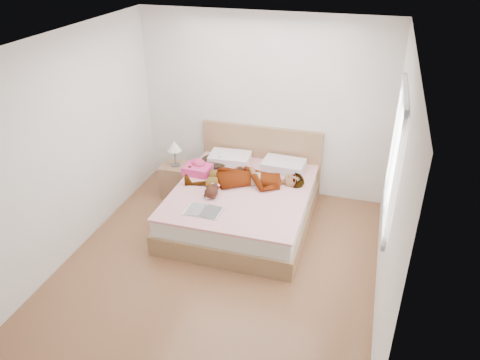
{
  "coord_description": "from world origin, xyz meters",
  "views": [
    {
      "loc": [
        1.5,
        -4.18,
        3.54
      ],
      "look_at": [
        0.0,
        0.85,
        0.7
      ],
      "focal_mm": 35.0,
      "sensor_mm": 36.0,
      "label": 1
    }
  ],
  "objects_px": {
    "bed": "(244,201)",
    "towel": "(198,168)",
    "coffee_mug": "(209,195)",
    "plush_toy": "(212,191)",
    "magazine": "(203,211)",
    "nightstand": "(177,178)",
    "woman": "(245,175)",
    "phone": "(219,154)"
  },
  "relations": [
    {
      "from": "bed",
      "to": "towel",
      "type": "height_order",
      "value": "bed"
    },
    {
      "from": "coffee_mug",
      "to": "plush_toy",
      "type": "relative_size",
      "value": 0.43
    },
    {
      "from": "magazine",
      "to": "nightstand",
      "type": "distance_m",
      "value": 1.38
    },
    {
      "from": "towel",
      "to": "magazine",
      "type": "height_order",
      "value": "towel"
    },
    {
      "from": "magazine",
      "to": "coffee_mug",
      "type": "distance_m",
      "value": 0.34
    },
    {
      "from": "coffee_mug",
      "to": "nightstand",
      "type": "relative_size",
      "value": 0.13
    },
    {
      "from": "woman",
      "to": "phone",
      "type": "relative_size",
      "value": 18.24
    },
    {
      "from": "woman",
      "to": "phone",
      "type": "xyz_separation_m",
      "value": [
        -0.5,
        0.4,
        0.06
      ]
    },
    {
      "from": "woman",
      "to": "magazine",
      "type": "bearing_deg",
      "value": -29.92
    },
    {
      "from": "bed",
      "to": "nightstand",
      "type": "relative_size",
      "value": 2.36
    },
    {
      "from": "nightstand",
      "to": "woman",
      "type": "bearing_deg",
      "value": -11.16
    },
    {
      "from": "woman",
      "to": "phone",
      "type": "bearing_deg",
      "value": -140.41
    },
    {
      "from": "magazine",
      "to": "coffee_mug",
      "type": "xyz_separation_m",
      "value": [
        -0.05,
        0.33,
        0.04
      ]
    },
    {
      "from": "nightstand",
      "to": "magazine",
      "type": "bearing_deg",
      "value": -52.41
    },
    {
      "from": "magazine",
      "to": "nightstand",
      "type": "relative_size",
      "value": 0.51
    },
    {
      "from": "bed",
      "to": "towel",
      "type": "xyz_separation_m",
      "value": [
        -0.72,
        0.18,
        0.31
      ]
    },
    {
      "from": "towel",
      "to": "nightstand",
      "type": "height_order",
      "value": "nightstand"
    },
    {
      "from": "phone",
      "to": "plush_toy",
      "type": "bearing_deg",
      "value": -89.17
    },
    {
      "from": "magazine",
      "to": "coffee_mug",
      "type": "relative_size",
      "value": 3.85
    },
    {
      "from": "phone",
      "to": "coffee_mug",
      "type": "distance_m",
      "value": 0.95
    },
    {
      "from": "phone",
      "to": "towel",
      "type": "distance_m",
      "value": 0.4
    },
    {
      "from": "phone",
      "to": "plush_toy",
      "type": "distance_m",
      "value": 0.91
    },
    {
      "from": "coffee_mug",
      "to": "bed",
      "type": "bearing_deg",
      "value": 50.21
    },
    {
      "from": "plush_toy",
      "to": "woman",
      "type": "bearing_deg",
      "value": 58.15
    },
    {
      "from": "bed",
      "to": "nightstand",
      "type": "bearing_deg",
      "value": 163.65
    },
    {
      "from": "woman",
      "to": "nightstand",
      "type": "distance_m",
      "value": 1.18
    },
    {
      "from": "bed",
      "to": "magazine",
      "type": "distance_m",
      "value": 0.84
    },
    {
      "from": "bed",
      "to": "plush_toy",
      "type": "relative_size",
      "value": 7.8
    },
    {
      "from": "magazine",
      "to": "plush_toy",
      "type": "bearing_deg",
      "value": 93.15
    },
    {
      "from": "plush_toy",
      "to": "nightstand",
      "type": "bearing_deg",
      "value": 138.92
    },
    {
      "from": "bed",
      "to": "coffee_mug",
      "type": "distance_m",
      "value": 0.61
    },
    {
      "from": "woman",
      "to": "nightstand",
      "type": "height_order",
      "value": "nightstand"
    },
    {
      "from": "woman",
      "to": "magazine",
      "type": "height_order",
      "value": "woman"
    },
    {
      "from": "bed",
      "to": "plush_toy",
      "type": "bearing_deg",
      "value": -130.3
    },
    {
      "from": "bed",
      "to": "nightstand",
      "type": "distance_m",
      "value": 1.17
    },
    {
      "from": "towel",
      "to": "plush_toy",
      "type": "bearing_deg",
      "value": -54.1
    },
    {
      "from": "phone",
      "to": "woman",
      "type": "bearing_deg",
      "value": -50.41
    },
    {
      "from": "magazine",
      "to": "phone",
      "type": "bearing_deg",
      "value": 99.84
    },
    {
      "from": "towel",
      "to": "coffee_mug",
      "type": "bearing_deg",
      "value": -57.95
    },
    {
      "from": "bed",
      "to": "nightstand",
      "type": "height_order",
      "value": "bed"
    },
    {
      "from": "phone",
      "to": "nightstand",
      "type": "distance_m",
      "value": 0.75
    },
    {
      "from": "plush_toy",
      "to": "magazine",
      "type": "bearing_deg",
      "value": -86.85
    }
  ]
}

